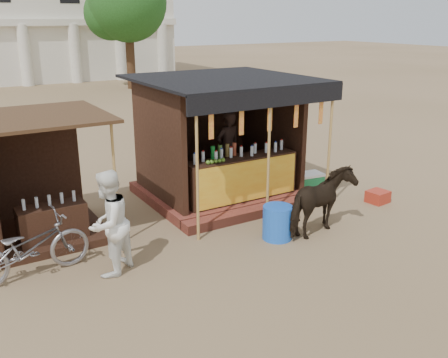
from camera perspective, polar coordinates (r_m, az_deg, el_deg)
ground at (r=8.69m, az=5.54°, el=-9.75°), size 120.00×120.00×0.00m
main_stall at (r=11.45m, az=-0.19°, el=2.82°), size 3.60×3.61×2.78m
secondary_stall at (r=10.00m, az=-20.86°, el=-1.78°), size 2.40×2.40×2.38m
cow at (r=9.74m, az=11.10°, el=-2.69°), size 1.65×1.06×1.29m
motorbike at (r=8.65m, az=-21.40°, el=-7.32°), size 2.04×0.92×1.04m
bystander at (r=8.25m, az=-13.06°, el=-4.96°), size 1.08×1.04×1.76m
blue_barrel at (r=9.54m, az=6.13°, el=-4.96°), size 0.75×0.75×0.65m
red_crate at (r=11.90m, az=17.16°, el=-1.94°), size 0.50×0.46×0.27m
cooler at (r=12.22m, az=9.67°, el=-0.36°), size 0.69×0.51×0.46m
tree at (r=30.14m, az=-11.42°, el=18.89°), size 4.50×4.40×7.00m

